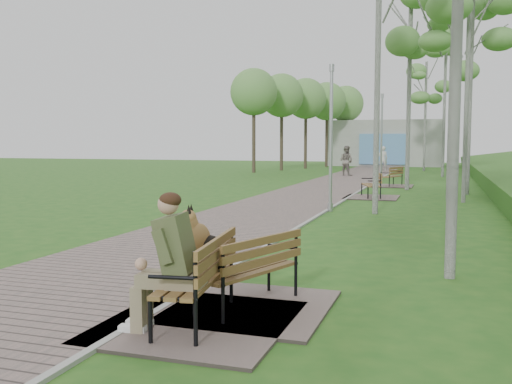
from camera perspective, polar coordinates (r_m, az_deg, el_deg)
walkway at (r=23.33m, az=5.52°, el=-0.12°), size 3.50×67.00×0.04m
kerb at (r=23.02m, az=9.78°, el=-0.23°), size 0.10×67.00×0.05m
building_north at (r=52.38m, az=12.86°, el=4.78°), size 10.00×5.20×4.00m
bench_main at (r=6.66m, az=-6.81°, el=-8.83°), size 2.07×2.30×1.80m
bench_second at (r=7.31m, az=-0.75°, el=-9.91°), size 1.92×2.14×1.18m
bench_third at (r=21.92m, az=11.41°, el=0.01°), size 1.94×2.16×1.19m
bench_far at (r=27.79m, az=13.39°, el=0.99°), size 1.89×2.10×1.16m
lamp_post_second at (r=17.35m, az=7.50°, el=4.85°), size 0.17×0.17×4.41m
lamp_post_third at (r=30.50m, az=12.43°, el=4.99°), size 0.18×0.18×4.60m
pedestrian_near at (r=42.31m, az=12.58°, el=3.27°), size 0.73×0.55×1.79m
pedestrian_far at (r=35.69m, az=9.01°, el=3.09°), size 1.11×1.00×1.87m
birch_mid_b at (r=21.49m, az=20.57°, el=16.85°), size 2.40×2.40×8.43m
birch_far_a at (r=24.97m, az=20.92°, el=17.43°), size 2.44×2.44×9.69m
birch_far_b at (r=26.35m, az=15.21°, el=16.27°), size 2.53×2.53×9.32m
birch_far_c at (r=36.56m, az=18.46°, el=13.00°), size 2.44×2.44×9.34m
birch_distant_a at (r=43.50m, az=16.65°, el=10.50°), size 2.48×2.48×8.17m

